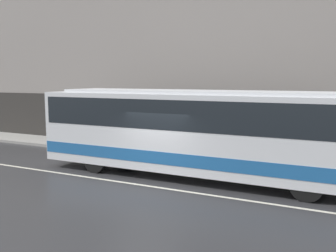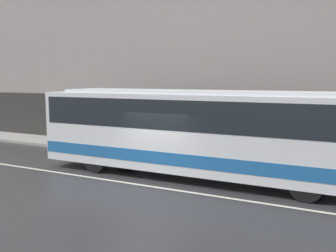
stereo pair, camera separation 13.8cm
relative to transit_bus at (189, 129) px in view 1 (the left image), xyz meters
name	(u,v)px [view 1 (the left image)]	position (x,y,z in m)	size (l,w,h in m)	color
ground_plane	(149,186)	(-0.72, -1.81, -1.85)	(60.00, 60.00, 0.00)	#2D2D30
sidewalk	(203,157)	(-0.72, 3.36, -1.77)	(60.00, 2.33, 0.15)	gray
building_facade	(214,33)	(-0.72, 4.67, 4.05)	(60.00, 0.35, 12.21)	gray
lane_stripe	(149,186)	(-0.72, -1.81, -1.84)	(54.00, 0.14, 0.01)	beige
transit_bus	(189,129)	(0.00, 0.00, 0.00)	(11.94, 2.49, 3.28)	silver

